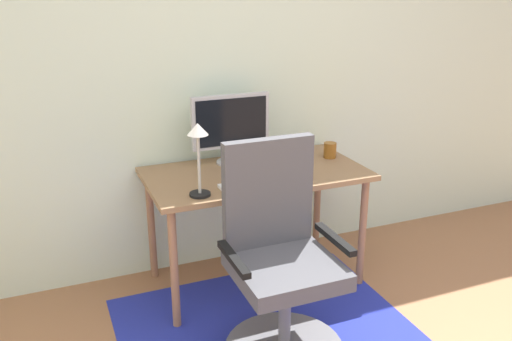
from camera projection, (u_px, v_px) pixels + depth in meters
wall_back at (237, 60)px, 3.33m from camera, size 6.00×0.10×2.60m
desk at (256, 184)px, 3.18m from camera, size 1.27×0.68×0.72m
monitor at (231, 124)px, 3.22m from camera, size 0.48×0.18×0.42m
keyboard at (259, 184)px, 2.93m from camera, size 0.43×0.13×0.02m
computer_mouse at (305, 175)px, 3.04m from camera, size 0.06×0.10×0.03m
coffee_cup at (330, 150)px, 3.38m from camera, size 0.08×0.08×0.10m
cell_phone at (301, 161)px, 3.32m from camera, size 0.10×0.15×0.01m
desk_lamp at (198, 145)px, 2.71m from camera, size 0.11×0.11×0.38m
office_chair at (280, 276)px, 2.62m from camera, size 0.59×0.59×1.06m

